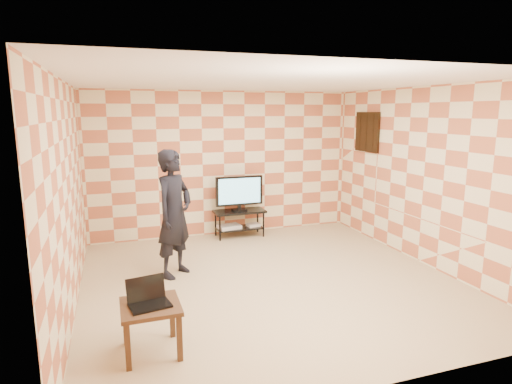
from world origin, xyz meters
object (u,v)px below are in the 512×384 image
at_px(tv_stand, 239,217).
at_px(person, 174,214).
at_px(side_table, 151,313).
at_px(tv, 239,192).

distance_m(tv_stand, person, 2.17).
height_order(side_table, person, person).
relative_size(side_table, person, 0.31).
bearing_deg(person, tv, 2.15).
bearing_deg(person, side_table, -150.33).
relative_size(tv_stand, tv, 1.07).
xyz_separation_m(tv_stand, tv, (-0.00, -0.00, 0.50)).
distance_m(tv, person, 2.10).
relative_size(tv_stand, side_table, 1.69).
bearing_deg(side_table, tv_stand, 61.35).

